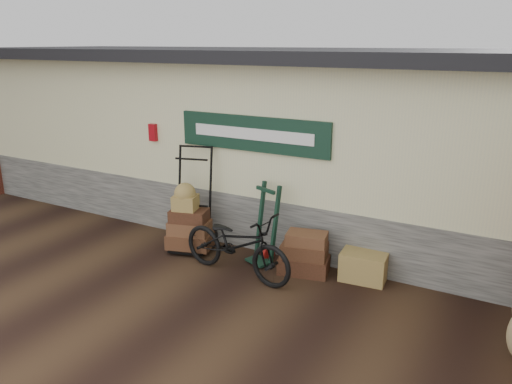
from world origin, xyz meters
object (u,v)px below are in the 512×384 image
porter_trolley (193,198)px  wicker_hamper (364,266)px  green_barrow (265,224)px  bicycle (236,241)px  suitcase_stack (304,252)px

porter_trolley → wicker_hamper: bearing=-11.5°
porter_trolley → green_barrow: 1.34m
wicker_hamper → bicycle: size_ratio=0.34×
suitcase_stack → bicycle: (-0.83, -0.57, 0.23)m
bicycle → wicker_hamper: bearing=-58.7°
porter_trolley → bicycle: bearing=-41.1°
wicker_hamper → suitcase_stack: bearing=-167.1°
porter_trolley → bicycle: (1.17, -0.56, -0.32)m
suitcase_stack → wicker_hamper: (0.85, 0.19, -0.11)m
green_barrow → porter_trolley: bearing=-155.6°
porter_trolley → bicycle: porter_trolley is taller
porter_trolley → suitcase_stack: (2.00, 0.01, -0.54)m
bicycle → green_barrow: bearing=-5.9°
porter_trolley → wicker_hamper: size_ratio=2.69×
green_barrow → suitcase_stack: green_barrow is taller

